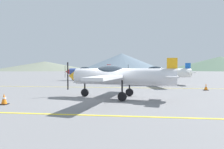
# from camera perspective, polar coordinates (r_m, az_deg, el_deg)

# --- Properties ---
(ground_plane) EXTENTS (400.00, 400.00, 0.00)m
(ground_plane) POSITION_cam_1_polar(r_m,az_deg,el_deg) (11.88, -1.10, -7.39)
(ground_plane) COLOR slate
(apron_line_near) EXTENTS (80.00, 0.16, 0.01)m
(apron_line_near) POSITION_cam_1_polar(r_m,az_deg,el_deg) (7.93, -5.14, -12.07)
(apron_line_near) COLOR yellow
(apron_line_near) RESTS_ON ground_plane
(apron_line_far) EXTENTS (80.00, 0.16, 0.01)m
(apron_line_far) POSITION_cam_1_polar(r_m,az_deg,el_deg) (18.85, 1.79, -3.93)
(apron_line_far) COLOR yellow
(apron_line_far) RESTS_ON ground_plane
(airplane_near) EXTENTS (7.38, 8.44, 2.53)m
(airplane_near) POSITION_cam_1_polar(r_m,az_deg,el_deg) (12.17, 2.08, -0.44)
(airplane_near) COLOR silver
(airplane_near) RESTS_ON ground_plane
(airplane_mid) EXTENTS (7.38, 8.44, 2.53)m
(airplane_mid) POSITION_cam_1_polar(r_m,az_deg,el_deg) (22.44, 14.18, 0.56)
(airplane_mid) COLOR white
(airplane_mid) RESTS_ON ground_plane
(airplane_far) EXTENTS (7.39, 8.41, 2.53)m
(airplane_far) POSITION_cam_1_polar(r_m,az_deg,el_deg) (30.64, -7.02, 0.95)
(airplane_far) COLOR #33478C
(airplane_far) RESTS_ON ground_plane
(car_sedan) EXTENTS (3.41, 4.66, 1.62)m
(car_sedan) POSITION_cam_1_polar(r_m,az_deg,el_deg) (38.17, 3.99, 0.27)
(car_sedan) COLOR #3372BF
(car_sedan) RESTS_ON ground_plane
(traffic_cone_front) EXTENTS (0.36, 0.36, 0.59)m
(traffic_cone_front) POSITION_cam_1_polar(r_m,az_deg,el_deg) (11.62, -29.55, -6.41)
(traffic_cone_front) COLOR black
(traffic_cone_front) RESTS_ON ground_plane
(traffic_cone_side) EXTENTS (0.36, 0.36, 0.59)m
(traffic_cone_side) POSITION_cam_1_polar(r_m,az_deg,el_deg) (18.47, 26.28, -3.37)
(traffic_cone_side) COLOR black
(traffic_cone_side) RESTS_ON ground_plane
(hill_left) EXTENTS (81.26, 81.26, 7.50)m
(hill_left) POSITION_cam_1_polar(r_m,az_deg,el_deg) (165.67, -19.43, 2.41)
(hill_left) COLOR slate
(hill_left) RESTS_ON ground_plane
(hill_centerleft) EXTENTS (64.67, 64.67, 13.03)m
(hill_centerleft) POSITION_cam_1_polar(r_m,az_deg,el_deg) (143.27, 2.90, 3.72)
(hill_centerleft) COLOR slate
(hill_centerleft) RESTS_ON ground_plane
(hill_centerright) EXTENTS (87.55, 87.55, 11.35)m
(hill_centerright) POSITION_cam_1_polar(r_m,az_deg,el_deg) (176.04, 29.61, 2.86)
(hill_centerright) COLOR #4C6651
(hill_centerright) RESTS_ON ground_plane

